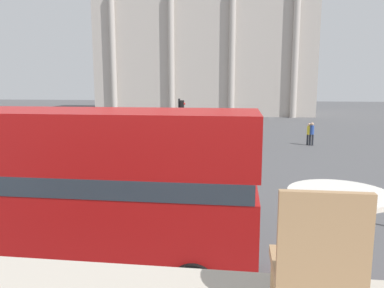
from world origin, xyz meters
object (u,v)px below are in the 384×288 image
(cafe_chair_0, at_px, (317,266))
(traffic_light_mid, at_px, (181,122))
(plaza_building_left, at_px, (206,46))
(pedestrian_blue, at_px, (312,132))
(double_decker_bus, at_px, (33,183))
(cafe_dining_table, at_px, (337,223))
(pedestrian_yellow, at_px, (309,132))
(pedestrian_red, at_px, (255,133))

(cafe_chair_0, relative_size, traffic_light_mid, 0.23)
(plaza_building_left, bearing_deg, pedestrian_blue, -70.73)
(plaza_building_left, distance_m, pedestrian_blue, 35.45)
(double_decker_bus, relative_size, pedestrian_blue, 6.28)
(cafe_chair_0, distance_m, traffic_light_mid, 20.40)
(cafe_dining_table, distance_m, cafe_chair_0, 0.57)
(cafe_dining_table, bearing_deg, double_decker_bus, 132.00)
(pedestrian_blue, height_order, pedestrian_yellow, pedestrian_blue)
(plaza_building_left, bearing_deg, cafe_dining_table, -84.09)
(traffic_light_mid, bearing_deg, pedestrian_yellow, 43.59)
(double_decker_bus, height_order, pedestrian_yellow, double_decker_bus)
(pedestrian_red, bearing_deg, pedestrian_blue, 25.41)
(cafe_chair_0, height_order, pedestrian_red, cafe_chair_0)
(pedestrian_red, bearing_deg, cafe_chair_0, -76.05)
(cafe_chair_0, height_order, plaza_building_left, plaza_building_left)
(double_decker_bus, height_order, plaza_building_left, plaza_building_left)
(double_decker_bus, distance_m, plaza_building_left, 54.16)
(cafe_chair_0, bearing_deg, pedestrian_red, 87.92)
(cafe_dining_table, distance_m, pedestrian_red, 27.22)
(plaza_building_left, bearing_deg, traffic_light_mid, -86.96)
(pedestrian_red, distance_m, pedestrian_yellow, 4.32)
(double_decker_bus, height_order, cafe_dining_table, cafe_dining_table)
(plaza_building_left, relative_size, pedestrian_blue, 18.33)
(plaza_building_left, height_order, pedestrian_yellow, plaza_building_left)
(pedestrian_red, bearing_deg, plaza_building_left, 117.41)
(double_decker_bus, bearing_deg, plaza_building_left, 89.15)
(pedestrian_yellow, bearing_deg, cafe_chair_0, -173.43)
(double_decker_bus, xyz_separation_m, cafe_chair_0, (5.61, -7.00, 1.68))
(double_decker_bus, xyz_separation_m, pedestrian_yellow, (10.68, 21.47, -1.35))
(pedestrian_blue, relative_size, pedestrian_yellow, 1.04)
(pedestrian_blue, bearing_deg, cafe_chair_0, -47.83)
(traffic_light_mid, height_order, pedestrian_blue, traffic_light_mid)
(plaza_building_left, height_order, pedestrian_blue, plaza_building_left)
(pedestrian_yellow, bearing_deg, cafe_dining_table, -173.18)
(pedestrian_yellow, bearing_deg, pedestrian_blue, -109.98)
(traffic_light_mid, height_order, pedestrian_red, traffic_light_mid)
(traffic_light_mid, bearing_deg, cafe_dining_table, -78.22)
(double_decker_bus, height_order, pedestrian_red, double_decker_bus)
(cafe_dining_table, height_order, cafe_chair_0, cafe_chair_0)
(cafe_chair_0, distance_m, pedestrian_blue, 28.96)
(double_decker_bus, xyz_separation_m, plaza_building_left, (-0.38, 53.50, 8.43))
(cafe_dining_table, height_order, pedestrian_blue, cafe_dining_table)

